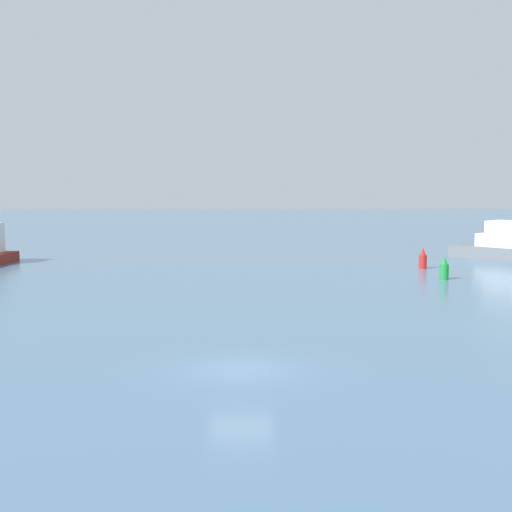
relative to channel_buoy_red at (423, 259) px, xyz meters
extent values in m
plane|color=slate|center=(-16.15, -32.82, -0.81)|extent=(400.00, 400.00, 0.00)
cylinder|color=red|center=(0.00, 0.00, -0.21)|extent=(0.70, 0.70, 1.20)
cone|color=red|center=(0.00, 0.00, 0.74)|extent=(0.49, 0.49, 0.70)
cylinder|color=green|center=(-0.27, -7.14, -0.21)|extent=(0.70, 0.70, 1.20)
cone|color=green|center=(-0.27, -7.14, 0.74)|extent=(0.49, 0.49, 0.70)
camera|label=1|loc=(-16.20, -58.75, 6.33)|focal=47.20mm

